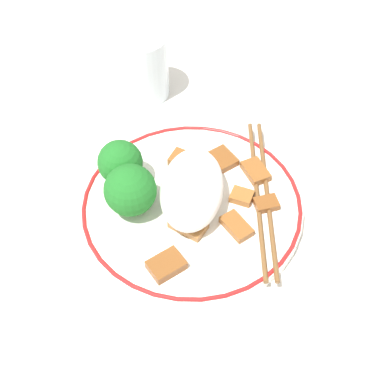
{
  "coord_description": "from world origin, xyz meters",
  "views": [
    {
      "loc": [
        0.38,
        0.05,
        0.5
      ],
      "look_at": [
        0.0,
        0.0,
        0.03
      ],
      "focal_mm": 50.0,
      "sensor_mm": 36.0,
      "label": 1
    }
  ],
  "objects": [
    {
      "name": "rice_mound",
      "position": [
        0.0,
        0.0,
        0.04
      ],
      "size": [
        0.12,
        0.07,
        0.05
      ],
      "color": "white",
      "rests_on": "plate"
    },
    {
      "name": "broccoli_back_left",
      "position": [
        -0.02,
        -0.08,
        0.05
      ],
      "size": [
        0.05,
        0.05,
        0.06
      ],
      "color": "#7FB756",
      "rests_on": "plate"
    },
    {
      "name": "meat_near_front",
      "position": [
        -0.01,
        0.08,
        0.02
      ],
      "size": [
        0.03,
        0.03,
        0.01
      ],
      "color": "brown",
      "rests_on": "plate"
    },
    {
      "name": "plate",
      "position": [
        0.0,
        0.0,
        0.01
      ],
      "size": [
        0.25,
        0.25,
        0.02
      ],
      "color": "white",
      "rests_on": "ground_plane"
    },
    {
      "name": "meat_mid_right",
      "position": [
        -0.07,
        0.03,
        0.02
      ],
      "size": [
        0.04,
        0.04,
        0.01
      ],
      "color": "brown",
      "rests_on": "plate"
    },
    {
      "name": "meat_far_scatter",
      "position": [
        0.09,
        -0.02,
        0.02
      ],
      "size": [
        0.04,
        0.05,
        0.01
      ],
      "color": "brown",
      "rests_on": "plate"
    },
    {
      "name": "broccoli_back_center",
      "position": [
        0.02,
        -0.07,
        0.05
      ],
      "size": [
        0.06,
        0.06,
        0.06
      ],
      "color": "#7FB756",
      "rests_on": "plate"
    },
    {
      "name": "meat_near_left",
      "position": [
        0.03,
        0.05,
        0.02
      ],
      "size": [
        0.04,
        0.04,
        0.01
      ],
      "color": "brown",
      "rests_on": "plate"
    },
    {
      "name": "chopsticks",
      "position": [
        -0.02,
        0.08,
        0.02
      ],
      "size": [
        0.23,
        0.05,
        0.01
      ],
      "color": "brown",
      "rests_on": "plate"
    },
    {
      "name": "meat_mid_left",
      "position": [
        -0.05,
        0.07,
        0.02
      ],
      "size": [
        0.04,
        0.04,
        0.01
      ],
      "color": "brown",
      "rests_on": "plate"
    },
    {
      "name": "ground_plane",
      "position": [
        0.0,
        0.0,
        0.0
      ],
      "size": [
        3.0,
        3.0,
        0.0
      ],
      "primitive_type": "plane",
      "color": "silver"
    },
    {
      "name": "meat_near_right",
      "position": [
        -0.06,
        -0.02,
        0.02
      ],
      "size": [
        0.03,
        0.03,
        0.01
      ],
      "color": "brown",
      "rests_on": "plate"
    },
    {
      "name": "meat_on_rice_edge",
      "position": [
        -0.01,
        0.06,
        0.02
      ],
      "size": [
        0.03,
        0.03,
        0.01
      ],
      "color": "#995B28",
      "rests_on": "plate"
    },
    {
      "name": "drinking_glass",
      "position": [
        -0.2,
        -0.09,
        0.05
      ],
      "size": [
        0.07,
        0.07,
        0.09
      ],
      "color": "silver",
      "rests_on": "ground_plane"
    },
    {
      "name": "meat_near_back",
      "position": [
        0.03,
        -0.0,
        0.02
      ],
      "size": [
        0.04,
        0.05,
        0.01
      ],
      "color": "#9E6633",
      "rests_on": "plate"
    }
  ]
}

